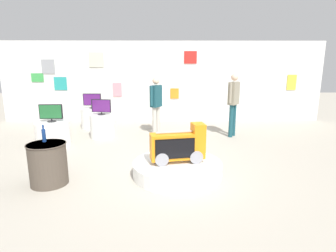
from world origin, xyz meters
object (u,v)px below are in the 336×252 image
(tv_on_left_rear, at_px, (92,100))
(bottle_on_side_table, at_px, (44,135))
(side_table_round, at_px, (48,164))
(display_pedestal_left_rear, at_px, (93,118))
(tv_on_right_rear, at_px, (51,113))
(novelty_firetruck_tv, at_px, (179,147))
(display_pedestal_center_rear, at_px, (102,126))
(shopper_browsing_rear, at_px, (156,101))
(main_display_pedestal, at_px, (177,169))
(tv_on_center_rear, at_px, (101,107))
(display_pedestal_right_rear, at_px, (53,135))
(shopper_browsing_near_truck, at_px, (233,100))

(tv_on_left_rear, relative_size, bottle_on_side_table, 1.92)
(side_table_round, height_order, bottle_on_side_table, bottle_on_side_table)
(bottle_on_side_table, bearing_deg, display_pedestal_left_rear, 93.34)
(display_pedestal_left_rear, bearing_deg, tv_on_right_rear, -102.07)
(novelty_firetruck_tv, height_order, bottle_on_side_table, bottle_on_side_table)
(tv_on_right_rear, xyz_separation_m, bottle_on_side_table, (0.71, -2.05, -0.04))
(display_pedestal_center_rear, xyz_separation_m, side_table_round, (-0.24, -3.13, 0.04))
(display_pedestal_left_rear, relative_size, shopper_browsing_rear, 0.46)
(main_display_pedestal, xyz_separation_m, tv_on_center_rear, (-2.02, 2.78, 0.76))
(display_pedestal_center_rear, relative_size, tv_on_right_rear, 1.20)
(display_pedestal_left_rear, height_order, display_pedestal_right_rear, same)
(tv_on_center_rear, bearing_deg, display_pedestal_center_rear, 99.59)
(novelty_firetruck_tv, bearing_deg, tv_on_right_rear, 149.25)
(main_display_pedestal, distance_m, tv_on_left_rear, 4.80)
(novelty_firetruck_tv, distance_m, tv_on_left_rear, 4.76)
(display_pedestal_right_rear, relative_size, tv_on_right_rear, 1.46)
(display_pedestal_center_rear, distance_m, side_table_round, 3.14)
(display_pedestal_center_rear, relative_size, side_table_round, 0.92)
(novelty_firetruck_tv, bearing_deg, display_pedestal_right_rear, 149.19)
(shopper_browsing_rear, bearing_deg, display_pedestal_left_rear, 158.87)
(display_pedestal_right_rear, distance_m, shopper_browsing_rear, 2.96)
(side_table_round, bearing_deg, display_pedestal_right_rear, 109.77)
(tv_on_center_rear, xyz_separation_m, side_table_round, (-0.24, -3.13, -0.52))
(bottle_on_side_table, bearing_deg, main_display_pedestal, 5.64)
(display_pedestal_center_rear, xyz_separation_m, tv_on_center_rear, (0.00, -0.00, 0.56))
(tv_on_left_rear, bearing_deg, tv_on_center_rear, -64.72)
(main_display_pedestal, bearing_deg, tv_on_left_rear, 123.09)
(bottle_on_side_table, bearing_deg, display_pedestal_center_rear, 84.04)
(tv_on_right_rear, bearing_deg, shopper_browsing_near_truck, 12.40)
(tv_on_left_rear, xyz_separation_m, bottle_on_side_table, (0.25, -4.20, -0.07))
(side_table_round, xyz_separation_m, bottle_on_side_table, (-0.08, 0.12, 0.48))
(novelty_firetruck_tv, xyz_separation_m, tv_on_right_rear, (-3.06, 1.82, 0.34))
(main_display_pedestal, height_order, shopper_browsing_near_truck, shopper_browsing_near_truck)
(display_pedestal_left_rear, bearing_deg, shopper_browsing_rear, -21.13)
(tv_on_left_rear, height_order, side_table_round, tv_on_left_rear)
(display_pedestal_center_rear, relative_size, bottle_on_side_table, 2.26)
(main_display_pedestal, relative_size, tv_on_left_rear, 2.90)
(display_pedestal_left_rear, xyz_separation_m, tv_on_center_rear, (0.56, -1.19, 0.56))
(main_display_pedestal, distance_m, tv_on_center_rear, 3.52)
(bottle_on_side_table, distance_m, shopper_browsing_rear, 3.87)
(tv_on_left_rear, bearing_deg, shopper_browsing_near_truck, -14.30)
(display_pedestal_center_rear, xyz_separation_m, shopper_browsing_near_truck, (3.75, 0.08, 0.73))
(side_table_round, bearing_deg, shopper_browsing_rear, 63.23)
(shopper_browsing_near_truck, bearing_deg, side_table_round, -141.09)
(tv_on_right_rear, bearing_deg, tv_on_left_rear, 77.91)
(shopper_browsing_near_truck, height_order, shopper_browsing_rear, shopper_browsing_near_truck)
(tv_on_center_rear, relative_size, display_pedestal_right_rear, 0.68)
(tv_on_right_rear, height_order, shopper_browsing_near_truck, shopper_browsing_near_truck)
(novelty_firetruck_tv, distance_m, tv_on_center_rear, 3.47)
(display_pedestal_center_rear, distance_m, bottle_on_side_table, 3.08)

